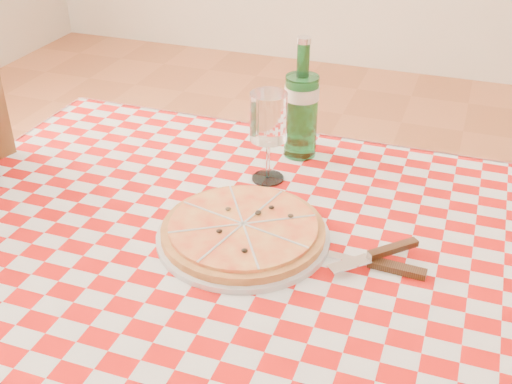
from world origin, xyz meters
TOP-DOWN VIEW (x-y plane):
  - dining_table at (0.00, 0.00)m, footprint 1.20×0.80m
  - tablecloth at (0.00, 0.00)m, footprint 1.30×0.90m
  - pizza_plate at (-0.02, -0.00)m, footprint 0.37×0.37m
  - water_bottle at (-0.02, 0.34)m, footprint 0.08×0.08m
  - wine_glass at (-0.05, 0.21)m, footprint 0.08×0.08m
  - cutlery at (0.20, -0.00)m, footprint 0.30×0.28m

SIDE VIEW (x-z plane):
  - dining_table at x=0.00m, z-range 0.28..1.03m
  - tablecloth at x=0.00m, z-range 0.75..0.76m
  - cutlery at x=0.20m, z-range 0.76..0.78m
  - pizza_plate at x=-0.02m, z-range 0.76..0.80m
  - wine_glass at x=-0.05m, z-range 0.76..0.95m
  - water_bottle at x=-0.02m, z-range 0.76..1.02m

